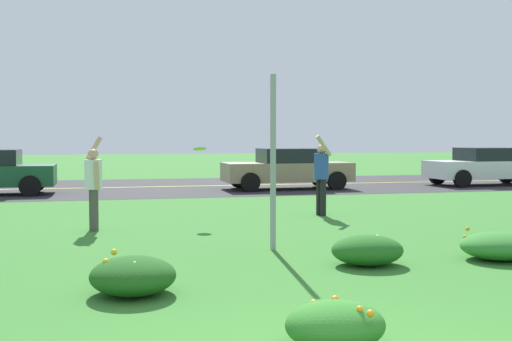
# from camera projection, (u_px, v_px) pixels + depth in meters

# --- Properties ---
(ground_plane) EXTENTS (120.00, 120.00, 0.00)m
(ground_plane) POSITION_uv_depth(u_px,v_px,m) (180.00, 221.00, 13.91)
(ground_plane) COLOR #387A2D
(highway_strip) EXTENTS (120.00, 9.44, 0.01)m
(highway_strip) POSITION_uv_depth(u_px,v_px,m) (147.00, 187.00, 23.61)
(highway_strip) COLOR #2D2D30
(highway_strip) RESTS_ON ground
(highway_center_stripe) EXTENTS (120.00, 0.16, 0.00)m
(highway_center_stripe) POSITION_uv_depth(u_px,v_px,m) (147.00, 187.00, 23.61)
(highway_center_stripe) COLOR yellow
(highway_center_stripe) RESTS_ON ground
(daylily_clump_mid_left) EXTENTS (0.88, 0.78, 0.42)m
(daylily_clump_mid_left) POSITION_uv_depth(u_px,v_px,m) (335.00, 325.00, 5.49)
(daylily_clump_mid_left) COLOR #2D7526
(daylily_clump_mid_left) RESTS_ON ground
(daylily_clump_front_center) EXTENTS (1.04, 0.89, 0.43)m
(daylily_clump_front_center) POSITION_uv_depth(u_px,v_px,m) (367.00, 250.00, 9.09)
(daylily_clump_front_center) COLOR #23661E
(daylily_clump_front_center) RESTS_ON ground
(daylily_clump_near_camera) EXTENTS (1.00, 1.10, 0.49)m
(daylily_clump_near_camera) POSITION_uv_depth(u_px,v_px,m) (133.00, 276.00, 7.39)
(daylily_clump_near_camera) COLOR #1E5619
(daylily_clump_near_camera) RESTS_ON ground
(daylily_clump_mid_center) EXTENTS (1.20, 1.04, 0.44)m
(daylily_clump_mid_center) POSITION_uv_depth(u_px,v_px,m) (500.00, 246.00, 9.51)
(daylily_clump_mid_center) COLOR #337F2D
(daylily_clump_mid_center) RESTS_ON ground
(sign_post_near_path) EXTENTS (0.07, 0.10, 2.84)m
(sign_post_near_path) POSITION_uv_depth(u_px,v_px,m) (273.00, 163.00, 10.28)
(sign_post_near_path) COLOR #93969B
(sign_post_near_path) RESTS_ON ground
(person_thrower_white_shirt) EXTENTS (0.37, 0.53, 1.85)m
(person_thrower_white_shirt) POSITION_uv_depth(u_px,v_px,m) (94.00, 182.00, 12.44)
(person_thrower_white_shirt) COLOR silver
(person_thrower_white_shirt) RESTS_ON ground
(person_catcher_blue_shirt) EXTENTS (0.44, 0.55, 1.89)m
(person_catcher_blue_shirt) POSITION_uv_depth(u_px,v_px,m) (321.00, 173.00, 14.91)
(person_catcher_blue_shirt) COLOR #2D4C9E
(person_catcher_blue_shirt) RESTS_ON ground
(frisbee_lime) EXTENTS (0.28, 0.28, 0.08)m
(frisbee_lime) POSITION_uv_depth(u_px,v_px,m) (200.00, 149.00, 13.68)
(frisbee_lime) COLOR #8CD133
(car_white_leftmost) EXTENTS (4.50, 2.00, 1.45)m
(car_white_leftmost) POSITION_uv_depth(u_px,v_px,m) (486.00, 166.00, 24.57)
(car_white_leftmost) COLOR silver
(car_white_leftmost) RESTS_ON ground
(car_tan_center_left) EXTENTS (4.50, 2.00, 1.45)m
(car_tan_center_left) POSITION_uv_depth(u_px,v_px,m) (287.00, 168.00, 22.66)
(car_tan_center_left) COLOR #937F60
(car_tan_center_left) RESTS_ON ground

